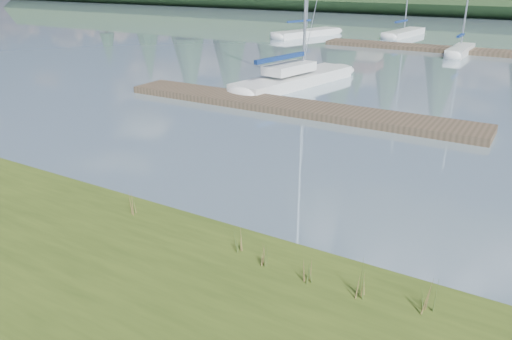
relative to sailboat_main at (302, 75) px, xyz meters
The scene contains 14 objects.
ground 16.90m from the sailboat_main, 69.42° to the left, with size 200.00×200.00×0.00m, color #849DAB.
sailboat_main is the anchor object (origin of this frame).
dock_near 5.54m from the sailboat_main, 69.53° to the right, with size 16.00×2.00×0.30m, color #4C3D2C.
dock_far 17.70m from the sailboat_main, 63.35° to the left, with size 26.00×2.20×0.30m, color #4C3D2C.
sailboat_bg_0 21.50m from the sailboat_main, 113.55° to the left, with size 4.11×8.58×12.22m.
sailboat_bg_1 24.22m from the sailboat_main, 92.57° to the left, with size 2.30×7.73×11.40m.
sailboat_bg_2 16.08m from the sailboat_main, 70.77° to the left, with size 1.21×5.73×8.84m.
weed_0 17.79m from the sailboat_main, 68.29° to the right, with size 0.17×0.14×0.52m.
weed_1 18.25m from the sailboat_main, 66.30° to the right, with size 0.17×0.14×0.51m.
weed_2 19.11m from the sailboat_main, 61.10° to the right, with size 0.17×0.14×0.78m.
weed_3 16.84m from the sailboat_main, 76.92° to the right, with size 0.17×0.14×0.62m.
weed_4 18.71m from the sailboat_main, 63.80° to the right, with size 0.17×0.14×0.44m.
weed_5 19.48m from the sailboat_main, 58.18° to the right, with size 0.17×0.14×0.68m.
mud_lip 16.87m from the sailboat_main, 69.39° to the right, with size 60.00×0.50×0.14m, color #33281C.
Camera 1 is at (5.38, -9.49, 5.45)m, focal length 35.00 mm.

